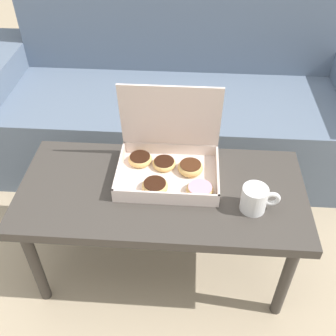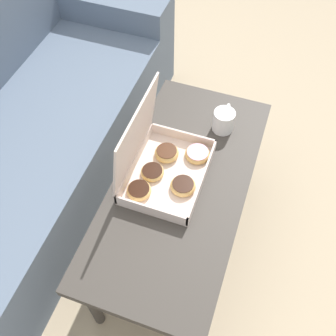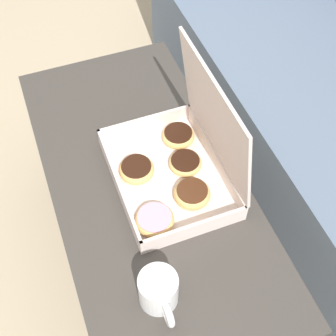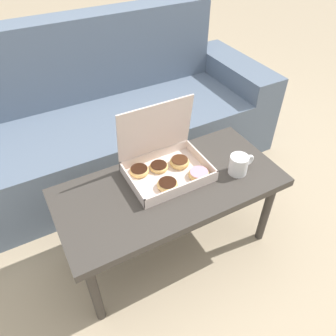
% 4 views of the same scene
% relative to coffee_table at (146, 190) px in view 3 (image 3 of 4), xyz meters
% --- Properties ---
extents(ground_plane, '(12.00, 12.00, 0.00)m').
position_rel_coffee_table_xyz_m(ground_plane, '(0.00, 0.05, -0.43)').
color(ground_plane, tan).
extents(coffee_table, '(1.08, 0.51, 0.48)m').
position_rel_coffee_table_xyz_m(coffee_table, '(0.00, 0.00, 0.00)').
color(coffee_table, '#3D3833').
rests_on(coffee_table, ground_plane).
extents(pastry_box, '(0.39, 0.29, 0.34)m').
position_rel_coffee_table_xyz_m(pastry_box, '(0.03, 0.08, 0.11)').
color(pastry_box, silver).
rests_on(pastry_box, coffee_table).
extents(coffee_mug, '(0.14, 0.09, 0.10)m').
position_rel_coffee_table_xyz_m(coffee_mug, '(0.33, -0.08, 0.10)').
color(coffee_mug, white).
rests_on(coffee_mug, coffee_table).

